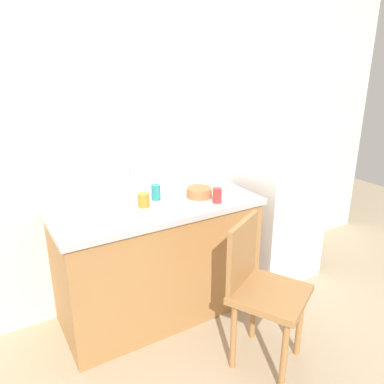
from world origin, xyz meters
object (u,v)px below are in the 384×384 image
(terracotta_bowl, at_px, (199,192))
(dish_tray, at_px, (103,207))
(cup_teal, at_px, (156,192))
(cup_orange, at_px, (144,200))
(refrigerator, at_px, (277,198))
(chair, at_px, (260,287))
(cup_red, at_px, (217,195))

(terracotta_bowl, bearing_deg, dish_tray, 171.86)
(dish_tray, relative_size, cup_teal, 2.64)
(dish_tray, distance_m, cup_orange, 0.26)
(refrigerator, height_order, dish_tray, refrigerator)
(terracotta_bowl, bearing_deg, chair, -90.93)
(chair, height_order, terracotta_bowl, terracotta_bowl)
(chair, bearing_deg, cup_orange, 90.99)
(cup_orange, xyz_separation_m, cup_red, (0.45, -0.19, 0.01))
(dish_tray, height_order, terracotta_bowl, terracotta_bowl)
(cup_teal, bearing_deg, cup_orange, -148.25)
(chair, bearing_deg, terracotta_bowl, 61.05)
(terracotta_bowl, relative_size, cup_red, 1.74)
(refrigerator, height_order, cup_orange, refrigerator)
(cup_orange, bearing_deg, cup_red, -22.40)
(cup_orange, bearing_deg, dish_tray, 164.72)
(refrigerator, relative_size, cup_orange, 15.48)
(cup_red, bearing_deg, terracotta_bowl, 104.75)
(chair, xyz_separation_m, terracotta_bowl, (0.01, 0.69, 0.37))
(chair, bearing_deg, refrigerator, 14.64)
(cup_orange, bearing_deg, chair, -60.99)
(dish_tray, bearing_deg, refrigerator, -1.68)
(cup_red, xyz_separation_m, cup_teal, (-0.33, 0.26, 0.00))
(refrigerator, xyz_separation_m, cup_orange, (-1.21, -0.03, 0.22))
(refrigerator, distance_m, terracotta_bowl, 0.82)
(cup_orange, bearing_deg, refrigerator, 1.19)
(cup_red, height_order, cup_teal, cup_teal)
(cup_red, relative_size, cup_teal, 0.95)
(refrigerator, bearing_deg, chair, -137.33)
(dish_tray, relative_size, cup_red, 2.77)
(chair, relative_size, cup_red, 8.80)
(cup_orange, height_order, cup_teal, cup_teal)
(cup_orange, height_order, cup_red, cup_red)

